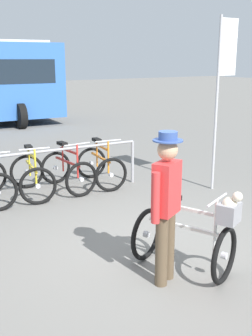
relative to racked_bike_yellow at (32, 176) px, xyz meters
The scene contains 8 objects.
ground_plane 3.07m from the racked_bike_yellow, 81.51° to the right, with size 80.00×80.00×0.00m, color slate.
bike_rack_rail 0.45m from the racked_bike_yellow, 146.75° to the right, with size 4.60×0.29×0.88m.
racked_bike_yellow is the anchor object (origin of this frame).
racked_bike_red 0.70m from the racked_bike_yellow, ahead, with size 0.72×1.13×0.97m.
racked_bike_orange 1.40m from the racked_bike_yellow, ahead, with size 0.78×1.16×0.97m.
featured_bicycle 3.79m from the racked_bike_yellow, 81.52° to the right, with size 1.03×1.26×1.09m.
person_with_featured_bike 3.76m from the racked_bike_yellow, 87.42° to the right, with size 0.48×0.33×1.72m.
banner_flag 4.00m from the racked_bike_yellow, 24.79° to the right, with size 0.45×0.05×3.20m.
Camera 1 is at (-2.95, -4.04, 2.46)m, focal length 44.37 mm.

